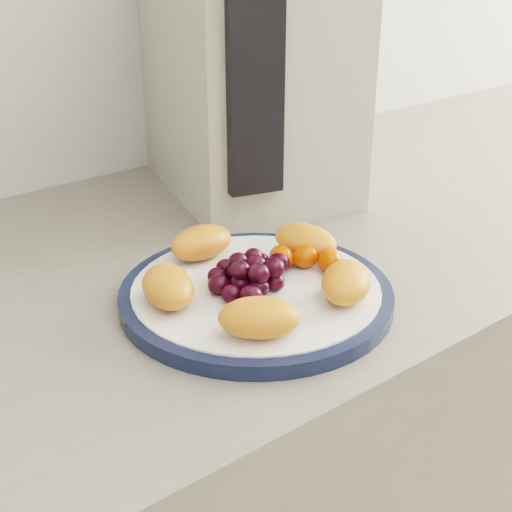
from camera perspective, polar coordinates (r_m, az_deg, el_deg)
plate_rim at (r=0.70m, az=0.00°, el=-3.14°), size 0.27×0.27×0.01m
plate_face at (r=0.70m, az=0.00°, el=-3.07°), size 0.24×0.24×0.02m
appliance_body at (r=0.95m, az=-0.72°, el=16.11°), size 0.28×0.34×0.37m
appliance_panel at (r=0.79m, az=-0.11°, el=14.53°), size 0.07×0.04×0.27m
fruit_plate at (r=0.69m, az=0.31°, el=-1.17°), size 0.23×0.22×0.03m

